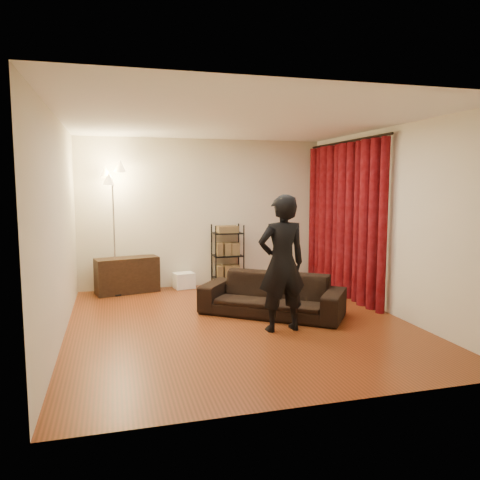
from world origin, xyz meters
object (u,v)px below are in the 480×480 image
object	(u,v)px
storage_boxes	(184,280)
wire_shelf	(228,256)
media_cabinet	(127,275)
sofa	(272,295)
floor_lamp	(114,231)
person	(282,263)

from	to	relation	value
storage_boxes	wire_shelf	size ratio (longest dim) A/B	0.31
media_cabinet	storage_boxes	distance (m)	1.02
sofa	floor_lamp	xyz separation A→B (m)	(-2.17, 1.89, 0.80)
storage_boxes	media_cabinet	bearing A→B (deg)	-175.16
person	wire_shelf	distance (m)	2.76
media_cabinet	floor_lamp	distance (m)	0.82
person	media_cabinet	bearing A→B (deg)	-58.97
sofa	media_cabinet	bearing A→B (deg)	171.17
sofa	wire_shelf	size ratio (longest dim) A/B	1.77
sofa	storage_boxes	bearing A→B (deg)	151.37
media_cabinet	person	bearing A→B (deg)	-69.10
person	floor_lamp	distance (m)	3.32
sofa	wire_shelf	distance (m)	2.05
floor_lamp	storage_boxes	bearing A→B (deg)	8.42
person	storage_boxes	world-z (taller)	person
person	wire_shelf	bearing A→B (deg)	-92.55
media_cabinet	storage_boxes	bearing A→B (deg)	-8.76
media_cabinet	wire_shelf	distance (m)	1.83
person	floor_lamp	size ratio (longest dim) A/B	0.80
media_cabinet	storage_boxes	xyz separation A→B (m)	(1.00, 0.08, -0.16)
wire_shelf	floor_lamp	bearing A→B (deg)	171.80
storage_boxes	sofa	bearing A→B (deg)	-64.95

